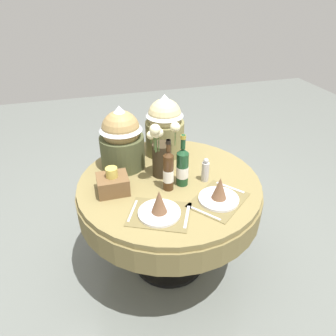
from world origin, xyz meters
name	(u,v)px	position (x,y,z in m)	size (l,w,h in m)	color
ground	(169,259)	(0.00, 0.00, 0.00)	(8.00, 8.00, 0.00)	slate
dining_table	(169,196)	(0.00, 0.00, 0.61)	(1.21, 1.21, 0.74)	olive
place_setting_left	(159,208)	(-0.15, -0.31, 0.78)	(0.42, 0.38, 0.16)	brown
place_setting_right	(219,194)	(0.22, -0.28, 0.78)	(0.43, 0.41, 0.16)	brown
flower_vase	(161,153)	(-0.03, 0.07, 0.91)	(0.21, 0.19, 0.41)	#332819
wine_bottle_left	(182,167)	(0.07, -0.06, 0.86)	(0.08, 0.08, 0.35)	#194223
wine_bottle_centre	(168,171)	(-0.03, -0.08, 0.87)	(0.07, 0.07, 0.34)	#422814
pepper_mill	(205,171)	(0.22, -0.06, 0.81)	(0.05, 0.05, 0.17)	#B7B2AD
gift_tub_back_left	(121,136)	(-0.25, 0.27, 0.97)	(0.30, 0.30, 0.44)	#474C2D
gift_tub_back_centre	(165,123)	(0.08, 0.38, 0.97)	(0.28, 0.28, 0.45)	olive
woven_basket_side_left	(113,183)	(-0.36, -0.02, 0.80)	(0.19, 0.16, 0.17)	brown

